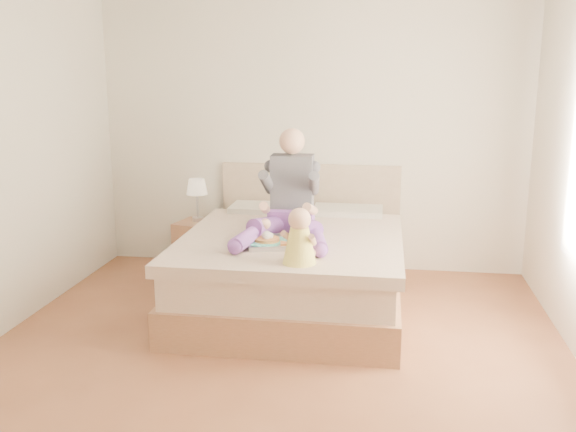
# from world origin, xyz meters

# --- Properties ---
(room) EXTENTS (4.02, 4.22, 2.71)m
(room) POSITION_xyz_m (0.08, 0.01, 1.51)
(room) COLOR brown
(room) RESTS_ON ground
(bed) EXTENTS (1.70, 2.18, 1.00)m
(bed) POSITION_xyz_m (0.00, 1.08, 0.32)
(bed) COLOR brown
(bed) RESTS_ON ground
(nightstand) EXTENTS (0.47, 0.44, 0.49)m
(nightstand) POSITION_xyz_m (-1.00, 1.72, 0.24)
(nightstand) COLOR brown
(nightstand) RESTS_ON ground
(lamp) EXTENTS (0.19, 0.19, 0.40)m
(lamp) POSITION_xyz_m (-1.03, 1.77, 0.79)
(lamp) COLOR silver
(lamp) RESTS_ON nightstand
(adult) EXTENTS (0.71, 1.00, 0.84)m
(adult) POSITION_xyz_m (-0.04, 0.99, 0.86)
(adult) COLOR #6C3B94
(adult) RESTS_ON bed
(tray) EXTENTS (0.57, 0.49, 0.14)m
(tray) POSITION_xyz_m (-0.05, 0.64, 0.64)
(tray) COLOR silver
(tray) RESTS_ON bed
(baby) EXTENTS (0.26, 0.34, 0.38)m
(baby) POSITION_xyz_m (0.15, 0.20, 0.76)
(baby) COLOR #F2E04C
(baby) RESTS_ON bed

